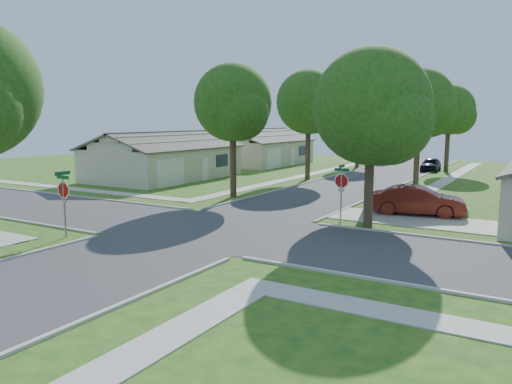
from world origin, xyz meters
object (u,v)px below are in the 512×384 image
object	(u,v)px
tree_e_mid	(420,106)
tree_w_far	(359,117)
stop_sign_sw	(64,193)
stop_sign_ne	(341,183)
car_driveway	(418,201)
car_curb_east	(431,164)
car_curb_west	(386,159)
tree_ne_corner	(373,112)
tree_w_near	(233,106)
house_nw_near	(164,162)
tree_e_far	(450,112)
tree_e_near	(371,112)
tree_w_mid	(309,105)
house_nw_far	(260,151)

from	to	relation	value
tree_e_mid	tree_w_far	size ratio (longest dim) A/B	1.15
stop_sign_sw	stop_sign_ne	xyz separation A→B (m)	(9.40, 9.40, 0.00)
car_driveway	car_curb_east	size ratio (longest dim) A/B	1.22
stop_sign_ne	car_curb_west	distance (m)	36.19
tree_ne_corner	stop_sign_sw	bearing A→B (deg)	-141.16
tree_w_near	tree_ne_corner	bearing A→B (deg)	-23.56
tree_e_mid	car_driveway	size ratio (longest dim) A/B	1.84
tree_w_near	house_nw_near	distance (m)	13.63
tree_e_far	tree_w_far	bearing A→B (deg)	-180.00
stop_sign_sw	tree_e_far	distance (m)	40.04
tree_e_near	tree_w_far	size ratio (longest dim) A/B	1.03
tree_e_far	house_nw_near	size ratio (longest dim) A/B	0.64
tree_w_near	tree_w_mid	world-z (taller)	tree_w_mid
tree_w_mid	tree_ne_corner	xyz separation A→B (m)	(11.00, -16.80, -0.90)
tree_e_near	car_curb_west	distance (m)	32.38
stop_sign_sw	car_curb_east	size ratio (longest dim) A/B	0.73
tree_e_mid	house_nw_far	world-z (taller)	tree_e_mid
tree_e_mid	tree_w_mid	world-z (taller)	tree_w_mid
stop_sign_ne	tree_e_near	world-z (taller)	tree_e_near
tree_w_mid	tree_w_far	size ratio (longest dim) A/B	1.19
car_curb_east	car_curb_west	size ratio (longest dim) A/B	0.96
tree_w_near	house_nw_far	world-z (taller)	tree_w_near
tree_w_far	car_curb_west	bearing A→B (deg)	76.37
tree_w_mid	tree_w_far	xyz separation A→B (m)	(-0.01, 13.00, -0.98)
tree_e_far	tree_e_near	bearing A→B (deg)	-90.00
house_nw_far	car_driveway	distance (m)	33.19
house_nw_near	car_driveway	size ratio (longest dim) A/B	2.72
tree_w_far	car_driveway	bearing A→B (deg)	-64.11
car_driveway	car_curb_west	size ratio (longest dim) A/B	1.17
tree_e_near	tree_w_far	world-z (taller)	tree_e_near
tree_w_far	tree_ne_corner	world-z (taller)	tree_ne_corner
tree_w_mid	house_nw_near	distance (m)	13.77
stop_sign_sw	car_curb_west	world-z (taller)	stop_sign_sw
car_driveway	tree_w_near	bearing A→B (deg)	78.55
house_nw_far	tree_e_far	bearing A→B (deg)	5.53
stop_sign_sw	tree_e_mid	distance (m)	27.71
stop_sign_sw	tree_e_mid	bearing A→B (deg)	69.80
house_nw_near	tree_w_near	bearing A→B (deg)	-27.83
tree_w_far	stop_sign_ne	bearing A→B (deg)	-72.30
stop_sign_sw	tree_e_near	size ratio (longest dim) A/B	0.36
house_nw_far	car_curb_east	distance (m)	19.31
tree_e_near	house_nw_near	size ratio (longest dim) A/B	0.61
tree_e_mid	car_curb_east	distance (m)	14.21
tree_e_near	car_curb_west	xyz separation A→B (m)	(-7.95, 30.98, -5.02)
tree_w_far	car_driveway	distance (m)	28.52
tree_e_far	house_nw_far	distance (m)	21.31
tree_e_near	tree_e_mid	bearing A→B (deg)	89.97
tree_e_near	tree_w_mid	distance (m)	15.26
stop_sign_ne	car_curb_west	size ratio (longest dim) A/B	0.70
tree_w_far	house_nw_far	distance (m)	12.19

